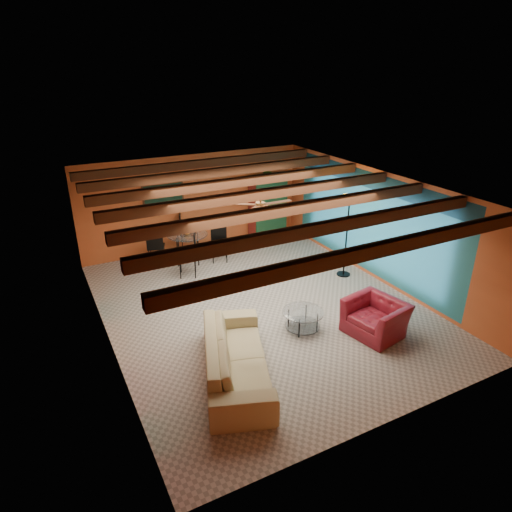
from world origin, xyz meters
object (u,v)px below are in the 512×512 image
armoire (267,208)px  dining_table (188,243)px  floor_lamp (347,236)px  coffee_table (303,320)px  sofa (236,357)px  vase (186,219)px  potted_plant (268,171)px  armchair (375,318)px

armoire → dining_table: bearing=-171.3°
floor_lamp → armoire: bearing=97.9°
floor_lamp → coffee_table: bearing=-144.3°
sofa → dining_table: dining_table is taller
sofa → coffee_table: sofa is taller
vase → potted_plant: bearing=13.5°
armoire → potted_plant: potted_plant is taller
coffee_table → vase: bearing=102.2°
coffee_table → dining_table: dining_table is taller
dining_table → vase: bearing=0.0°
coffee_table → potted_plant: bearing=69.2°
vase → sofa: bearing=-100.2°
dining_table → potted_plant: potted_plant is taller
dining_table → vase: vase is taller
coffee_table → floor_lamp: floor_lamp is taller
armchair → armoire: armoire is taller
dining_table → floor_lamp: bearing=-38.6°
armchair → dining_table: dining_table is taller
coffee_table → potted_plant: size_ratio=1.88×
armchair → sofa: bearing=-102.5°
sofa → armoire: 6.76m
sofa → armchair: (3.03, -0.06, -0.03)m
vase → floor_lamp: bearing=-38.6°
dining_table → armoire: 2.90m
coffee_table → armoire: armoire is taller
armoire → armchair: bearing=-101.4°
coffee_table → sofa: bearing=-158.8°
sofa → armchair: sofa is taller
sofa → coffee_table: (1.81, 0.70, -0.17)m
sofa → potted_plant: bearing=-13.3°
armchair → dining_table: bearing=-168.3°
armchair → floor_lamp: bearing=144.2°
coffee_table → vase: 4.48m
armoire → vase: armoire is taller
potted_plant → armchair: bearing=-96.6°
armchair → dining_table: 5.47m
coffee_table → armoire: 5.33m
sofa → floor_lamp: size_ratio=1.27×
coffee_table → dining_table: (-0.92, 4.26, 0.35)m
armchair → floor_lamp: size_ratio=0.52×
dining_table → floor_lamp: (3.25, -2.59, 0.49)m
potted_plant → vase: size_ratio=2.32×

